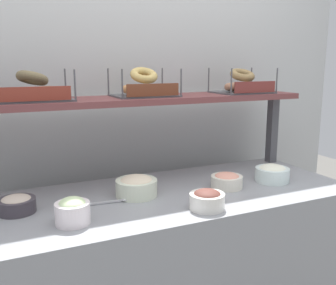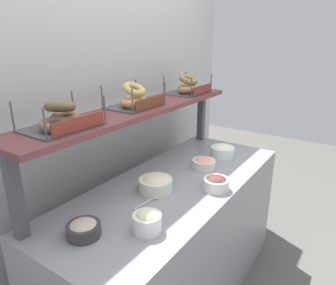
# 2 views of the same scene
# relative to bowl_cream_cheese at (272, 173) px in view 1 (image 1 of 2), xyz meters

# --- Properties ---
(back_wall) EXTENTS (2.96, 0.06, 2.40)m
(back_wall) POSITION_rel_bowl_cream_cheese_xyz_m (-0.56, 0.60, 0.31)
(back_wall) COLOR #B8BAB9
(back_wall) RESTS_ON ground_plane
(deli_counter) EXTENTS (1.76, 0.70, 0.85)m
(deli_counter) POSITION_rel_bowl_cream_cheese_xyz_m (-0.56, 0.05, -0.47)
(deli_counter) COLOR gray
(deli_counter) RESTS_ON ground_plane
(shelf_riser_right) EXTENTS (0.05, 0.05, 0.40)m
(shelf_riser_right) POSITION_rel_bowl_cream_cheese_xyz_m (0.26, 0.32, 0.16)
(shelf_riser_right) COLOR #4C4C51
(shelf_riser_right) RESTS_ON deli_counter
(upper_shelf) EXTENTS (1.72, 0.32, 0.03)m
(upper_shelf) POSITION_rel_bowl_cream_cheese_xyz_m (-0.56, 0.32, 0.37)
(upper_shelf) COLOR brown
(upper_shelf) RESTS_ON shelf_riser_left
(bowl_cream_cheese) EXTENTS (0.17, 0.17, 0.09)m
(bowl_cream_cheese) POSITION_rel_bowl_cream_cheese_xyz_m (0.00, 0.00, 0.00)
(bowl_cream_cheese) COLOR white
(bowl_cream_cheese) RESTS_ON deli_counter
(bowl_chocolate_spread) EXTENTS (0.15, 0.15, 0.08)m
(bowl_chocolate_spread) POSITION_rel_bowl_cream_cheese_xyz_m (-0.50, -0.19, -0.00)
(bowl_chocolate_spread) COLOR white
(bowl_chocolate_spread) RESTS_ON deli_counter
(bowl_scallion_spread) EXTENTS (0.13, 0.13, 0.11)m
(bowl_scallion_spread) POSITION_rel_bowl_cream_cheese_xyz_m (-1.04, -0.11, 0.01)
(bowl_scallion_spread) COLOR white
(bowl_scallion_spread) RESTS_ON deli_counter
(bowl_potato_salad) EXTENTS (0.19, 0.19, 0.10)m
(bowl_potato_salad) POSITION_rel_bowl_cream_cheese_xyz_m (-0.71, 0.08, 0.00)
(bowl_potato_salad) COLOR silver
(bowl_potato_salad) RESTS_ON deli_counter
(bowl_tuna_salad) EXTENTS (0.15, 0.15, 0.07)m
(bowl_tuna_salad) POSITION_rel_bowl_cream_cheese_xyz_m (-1.22, 0.10, -0.01)
(bowl_tuna_salad) COLOR #3A343C
(bowl_tuna_salad) RESTS_ON deli_counter
(bowl_lox_spread) EXTENTS (0.15, 0.15, 0.07)m
(bowl_lox_spread) POSITION_rel_bowl_cream_cheese_xyz_m (-0.27, 0.01, -0.01)
(bowl_lox_spread) COLOR silver
(bowl_lox_spread) RESTS_ON deli_counter
(serving_spoon_near_plate) EXTENTS (0.18, 0.04, 0.01)m
(serving_spoon_near_plate) POSITION_rel_bowl_cream_cheese_xyz_m (-0.82, 0.04, -0.04)
(serving_spoon_near_plate) COLOR #B7B7BC
(serving_spoon_near_plate) RESTS_ON deli_counter
(bagel_basket_poppy) EXTENTS (0.34, 0.26, 0.14)m
(bagel_basket_poppy) POSITION_rel_bowl_cream_cheese_xyz_m (-1.11, 0.32, 0.43)
(bagel_basket_poppy) COLOR #4C4C51
(bagel_basket_poppy) RESTS_ON upper_shelf
(bagel_basket_sesame) EXTENTS (0.32, 0.26, 0.15)m
(bagel_basket_sesame) POSITION_rel_bowl_cream_cheese_xyz_m (-0.57, 0.34, 0.43)
(bagel_basket_sesame) COLOR #4C4C51
(bagel_basket_sesame) RESTS_ON upper_shelf
(bagel_basket_everything) EXTENTS (0.31, 0.26, 0.14)m
(bagel_basket_everything) POSITION_rel_bowl_cream_cheese_xyz_m (0.01, 0.31, 0.43)
(bagel_basket_everything) COLOR #4C4C51
(bagel_basket_everything) RESTS_ON upper_shelf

